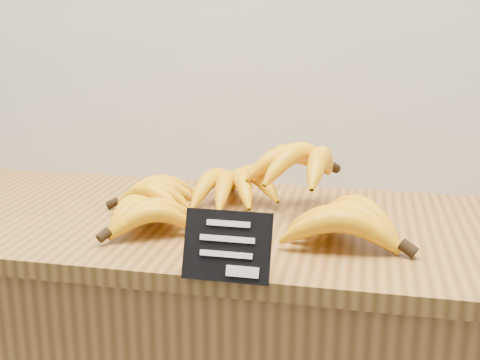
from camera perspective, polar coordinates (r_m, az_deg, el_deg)
name	(u,v)px	position (r m, az deg, el deg)	size (l,w,h in m)	color
counter_top	(245,226)	(1.14, 0.52, -4.42)	(1.50, 0.54, 0.03)	olive
chalkboard_sign	(227,246)	(0.88, -1.24, -6.30)	(0.13, 0.01, 0.10)	black
banana_pile	(255,195)	(1.12, 1.44, -1.47)	(0.57, 0.44, 0.13)	#EDAE09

